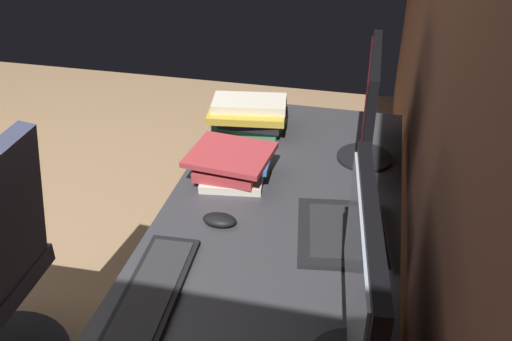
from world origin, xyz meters
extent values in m
cube|color=brown|center=(0.00, 2.01, 1.30)|extent=(4.73, 0.10, 2.60)
cube|color=#38383D|center=(0.30, 1.57, 0.71)|extent=(1.83, 0.74, 0.03)
cylinder|color=silver|center=(-0.56, 1.26, 0.35)|extent=(0.05, 0.05, 0.70)
cylinder|color=silver|center=(-0.56, 1.88, 0.35)|extent=(0.05, 0.05, 0.70)
cylinder|color=black|center=(-0.22, 1.81, 0.74)|extent=(0.20, 0.20, 0.01)
cylinder|color=black|center=(-0.22, 1.81, 0.79)|extent=(0.04, 0.04, 0.10)
cube|color=black|center=(-0.22, 1.81, 0.99)|extent=(0.50, 0.04, 0.29)
cube|color=#330F14|center=(-0.22, 1.79, 0.99)|extent=(0.46, 0.02, 0.26)
cube|color=black|center=(0.71, 1.83, 1.00)|extent=(0.53, 0.09, 0.32)
cube|color=#B2BCCC|center=(0.71, 1.82, 1.00)|extent=(0.48, 0.06, 0.28)
cube|color=black|center=(0.25, 1.74, 0.74)|extent=(0.35, 0.24, 0.01)
cube|color=#262628|center=(0.25, 1.74, 0.75)|extent=(0.27, 0.16, 0.00)
cube|color=black|center=(0.23, 1.86, 0.83)|extent=(0.33, 0.11, 0.18)
cube|color=#4C1960|center=(0.23, 1.86, 0.83)|extent=(0.29, 0.09, 0.15)
cube|color=black|center=(0.60, 1.31, 0.74)|extent=(0.43, 0.16, 0.02)
cube|color=#2D2D30|center=(0.60, 1.31, 0.75)|extent=(0.38, 0.13, 0.00)
ellipsoid|color=black|center=(0.28, 1.40, 0.75)|extent=(0.06, 0.10, 0.03)
cube|color=#3D8456|center=(-0.36, 1.34, 0.75)|extent=(0.18, 0.28, 0.03)
cube|color=black|center=(-0.36, 1.36, 0.78)|extent=(0.19, 0.24, 0.03)
cube|color=gold|center=(-0.35, 1.34, 0.81)|extent=(0.25, 0.32, 0.03)
cube|color=beige|center=(-0.36, 1.34, 0.84)|extent=(0.19, 0.31, 0.03)
cube|color=beige|center=(0.01, 1.37, 0.74)|extent=(0.25, 0.23, 0.03)
cube|color=#B2383D|center=(0.02, 1.36, 0.77)|extent=(0.21, 0.21, 0.03)
cube|color=#38669E|center=(-0.01, 1.37, 0.80)|extent=(0.18, 0.27, 0.02)
cube|color=#B2383D|center=(0.01, 1.36, 0.82)|extent=(0.26, 0.29, 0.02)
camera|label=1|loc=(1.57, 1.81, 1.76)|focal=38.94mm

